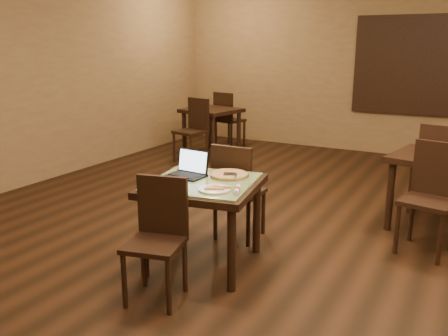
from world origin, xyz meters
The scene contains 19 objects.
ground centered at (0.00, 0.00, 0.00)m, with size 10.00×10.00×0.00m, color black.
wall_back centered at (0.00, 5.00, 1.50)m, with size 8.00×0.02×3.00m, color olive.
mural centered at (0.50, 4.96, 1.55)m, with size 2.34×0.05×1.64m.
tiled_table centered at (-0.61, -0.33, 0.66)m, with size 1.07×1.07×0.76m.
chair_main_near centered at (-0.63, -0.95, 0.53)m, with size 0.49×0.49×0.93m.
chair_main_far centered at (-0.61, 0.29, 0.55)m, with size 0.42×0.42×0.97m.
laptop centered at (-0.81, -0.23, 0.82)m, with size 0.34×0.27×0.22m.
plate centered at (-0.39, -0.51, 0.77)m, with size 0.27×0.27×0.01m, color white.
pizza_slice centered at (-0.39, -0.51, 0.79)m, with size 0.18×0.18×0.02m, color beige, non-canonical shape.
pizza_pan centered at (-0.49, -0.09, 0.77)m, with size 0.36×0.36×0.01m, color silver.
pizza_whole centered at (-0.49, -0.09, 0.78)m, with size 0.34×0.34×0.02m.
spatula centered at (-0.47, -0.11, 0.79)m, with size 0.10×0.25×0.01m, color silver.
napkin_roll centered at (-0.21, -0.47, 0.78)m, with size 0.11×0.19×0.04m.
other_table_a centered at (1.07, 1.55, 0.66)m, with size 0.99×0.99×0.79m.
other_table_a_chair_near centered at (1.09, 0.95, 0.58)m, with size 0.52×0.52×1.02m.
other_table_a_chair_far centered at (1.05, 2.15, 0.58)m, with size 0.52×0.52×1.02m.
other_table_b centered at (-2.76, 3.52, 0.67)m, with size 1.01×1.01×0.80m.
other_table_b_chair_near centered at (-2.75, 2.91, 0.58)m, with size 0.53×0.53×1.04m.
other_table_b_chair_far centered at (-2.78, 4.12, 0.58)m, with size 0.53×0.53×1.04m.
Camera 1 is at (1.41, -3.63, 1.89)m, focal length 38.00 mm.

